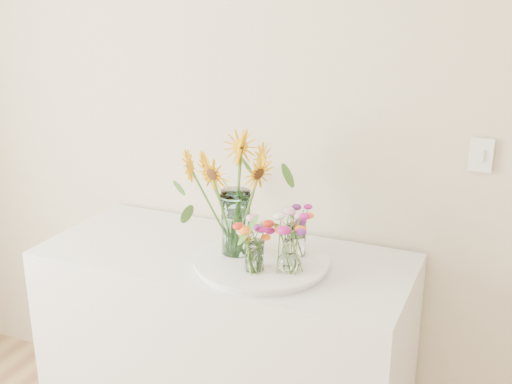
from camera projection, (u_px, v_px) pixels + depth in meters
counter at (226, 357)px, 2.55m from camera, size 1.40×0.60×0.90m
tray at (261, 264)px, 2.29m from camera, size 0.46×0.46×0.02m
mason_jar at (236, 223)px, 2.30m from camera, size 0.14×0.14×0.24m
sunflower_bouquet at (236, 196)px, 2.27m from camera, size 0.69×0.69×0.45m
small_vase_a at (254, 256)px, 2.19m from camera, size 0.09×0.09×0.11m
wildflower_posy_a at (254, 244)px, 2.17m from camera, size 0.18×0.18×0.20m
small_vase_b at (289, 255)px, 2.18m from camera, size 0.09×0.09×0.12m
wildflower_posy_b at (289, 243)px, 2.17m from camera, size 0.20×0.20×0.21m
small_vase_c at (296, 240)px, 2.31m from camera, size 0.08×0.08×0.12m
wildflower_posy_c at (297, 229)px, 2.30m from camera, size 0.17×0.17×0.21m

